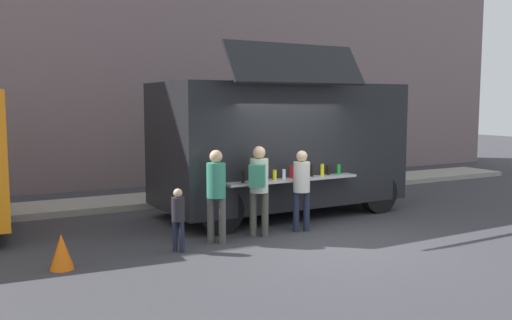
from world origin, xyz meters
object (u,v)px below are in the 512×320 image
object	(u,v)px
food_truck_main	(279,144)
trash_bin	(359,170)
traffic_cone_orange	(62,252)
child_near_queue	(178,214)
customer_front_ordering	(302,183)
customer_rear_waiting	(216,188)
customer_mid_with_backpack	(259,182)

from	to	relation	value
food_truck_main	trash_bin	distance (m)	4.90
traffic_cone_orange	child_near_queue	world-z (taller)	child_near_queue
food_truck_main	child_near_queue	xyz separation A→B (m)	(-3.15, -1.97, -0.95)
trash_bin	child_near_queue	xyz separation A→B (m)	(-7.33, -4.29, 0.14)
customer_front_ordering	customer_rear_waiting	bearing A→B (deg)	107.40
customer_mid_with_backpack	customer_rear_waiting	xyz separation A→B (m)	(-0.88, -0.03, -0.04)
traffic_cone_orange	customer_mid_with_backpack	world-z (taller)	customer_mid_with_backpack
child_near_queue	customer_mid_with_backpack	bearing A→B (deg)	-22.88
customer_mid_with_backpack	customer_rear_waiting	distance (m)	0.88
trash_bin	traffic_cone_orange	bearing A→B (deg)	-154.65
traffic_cone_orange	customer_mid_with_backpack	size ratio (longest dim) A/B	0.32
customer_rear_waiting	customer_front_ordering	bearing A→B (deg)	-44.92
child_near_queue	food_truck_main	bearing A→B (deg)	-0.31
food_truck_main	customer_front_ordering	world-z (taller)	food_truck_main
food_truck_main	traffic_cone_orange	size ratio (longest dim) A/B	10.03
child_near_queue	customer_front_ordering	bearing A→B (deg)	-26.56
customer_rear_waiting	child_near_queue	size ratio (longest dim) A/B	1.55
customer_rear_waiting	traffic_cone_orange	bearing A→B (deg)	141.58
customer_rear_waiting	customer_mid_with_backpack	bearing A→B (deg)	-43.48
traffic_cone_orange	child_near_queue	distance (m)	1.93
traffic_cone_orange	trash_bin	bearing A→B (deg)	25.35
customer_mid_with_backpack	child_near_queue	size ratio (longest dim) A/B	1.57
food_truck_main	trash_bin	size ratio (longest dim) A/B	5.45
trash_bin	child_near_queue	bearing A→B (deg)	-149.62
trash_bin	customer_front_ordering	xyz separation A→B (m)	(-4.68, -4.03, 0.45)
customer_mid_with_backpack	customer_front_ordering	bearing A→B (deg)	-54.50
customer_rear_waiting	child_near_queue	distance (m)	0.93
child_near_queue	traffic_cone_orange	bearing A→B (deg)	149.84
customer_rear_waiting	child_near_queue	world-z (taller)	customer_rear_waiting
customer_front_ordering	child_near_queue	xyz separation A→B (m)	(-2.64, -0.27, -0.30)
food_truck_main	traffic_cone_orange	bearing A→B (deg)	-159.74
food_truck_main	customer_mid_with_backpack	distance (m)	2.30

